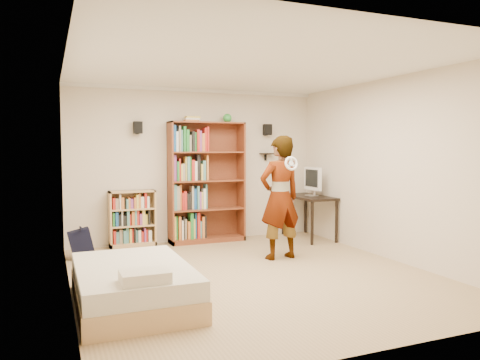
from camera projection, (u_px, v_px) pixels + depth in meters
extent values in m
cube|color=tan|center=(253.00, 275.00, 6.13)|extent=(4.50, 5.00, 0.01)
cube|color=beige|center=(197.00, 165.00, 8.34)|extent=(4.50, 0.02, 2.70)
cube|color=beige|center=(381.00, 187.00, 3.73)|extent=(4.50, 0.02, 2.70)
cube|color=beige|center=(68.00, 176.00, 5.18)|extent=(0.02, 5.00, 2.70)
cube|color=beige|center=(393.00, 169.00, 6.88)|extent=(0.02, 5.00, 2.70)
cube|color=white|center=(254.00, 66.00, 5.94)|extent=(4.50, 5.00, 0.02)
cube|color=white|center=(197.00, 90.00, 8.22)|extent=(4.50, 0.06, 0.06)
cube|color=white|center=(382.00, 19.00, 3.66)|extent=(4.50, 0.06, 0.06)
cube|color=white|center=(68.00, 56.00, 5.10)|extent=(0.06, 5.00, 0.06)
cube|color=white|center=(393.00, 78.00, 6.78)|extent=(0.06, 5.00, 0.06)
cube|color=black|center=(138.00, 128.00, 7.80)|extent=(0.14, 0.12, 0.20)
cube|color=black|center=(267.00, 130.00, 8.71)|extent=(0.14, 0.12, 0.20)
cube|color=black|center=(267.00, 154.00, 8.75)|extent=(0.25, 0.16, 0.02)
imported|color=black|center=(280.00, 198.00, 6.97)|extent=(0.71, 0.51, 1.84)
torus|color=white|center=(291.00, 163.00, 6.61)|extent=(0.21, 0.08, 0.21)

